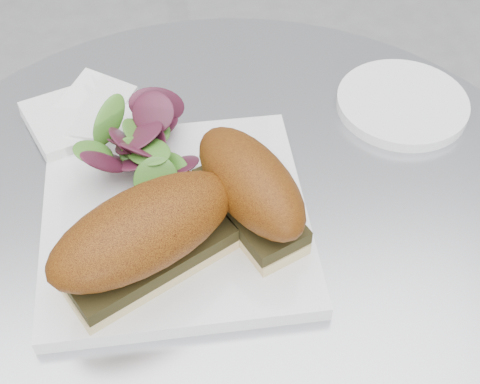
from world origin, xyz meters
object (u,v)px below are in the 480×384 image
at_px(sandwich_left, 145,236).
at_px(saucer, 402,103).
at_px(sandwich_right, 250,189).
at_px(plate, 176,218).

distance_m(sandwich_left, saucer, 0.35).
relative_size(sandwich_left, saucer, 1.30).
relative_size(sandwich_right, saucer, 1.07).
relative_size(plate, sandwich_left, 1.30).
height_order(sandwich_right, saucer, sandwich_right).
xyz_separation_m(plate, sandwich_left, (-0.03, -0.06, 0.05)).
bearing_deg(plate, sandwich_left, -115.36).
bearing_deg(sandwich_right, plate, -128.37).
distance_m(sandwich_left, sandwich_right, 0.10).
distance_m(plate, sandwich_left, 0.08).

